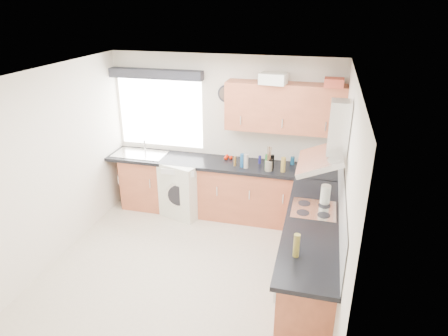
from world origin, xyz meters
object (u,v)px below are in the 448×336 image
(washing_machine, at_px, (185,187))
(extractor_hood, at_px, (330,143))
(oven, at_px, (310,244))
(upper_cabinets, at_px, (284,108))

(washing_machine, bearing_deg, extractor_hood, -9.52)
(extractor_hood, bearing_deg, washing_machine, 152.79)
(oven, height_order, extractor_hood, extractor_hood)
(upper_cabinets, bearing_deg, washing_machine, -171.41)
(oven, bearing_deg, extractor_hood, -0.00)
(oven, relative_size, extractor_hood, 1.09)
(extractor_hood, xyz_separation_m, upper_cabinets, (-0.65, 1.33, 0.03))
(oven, distance_m, upper_cabinets, 1.99)
(oven, bearing_deg, upper_cabinets, 112.54)
(extractor_hood, bearing_deg, upper_cabinets, 116.13)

